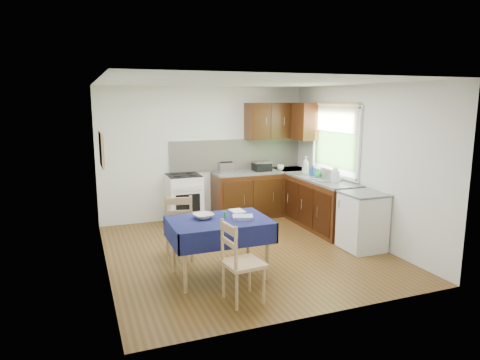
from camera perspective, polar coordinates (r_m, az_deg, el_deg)
name	(u,v)px	position (r m, az deg, el deg)	size (l,w,h in m)	color
floor	(245,251)	(6.56, 0.69, -9.47)	(4.20, 4.20, 0.00)	#523615
ceiling	(246,82)	(6.17, 0.74, 12.91)	(4.00, 4.20, 0.02)	silver
wall_back	(205,153)	(8.21, -4.70, 3.57)	(4.00, 0.02, 2.50)	white
wall_front	(322,201)	(4.40, 10.86, -2.77)	(4.00, 0.02, 2.50)	white
wall_left	(102,179)	(5.82, -17.91, 0.17)	(0.02, 4.20, 2.50)	white
wall_right	(360,163)	(7.22, 15.66, 2.23)	(0.02, 4.20, 2.50)	white
base_cabinets	(288,199)	(8.08, 6.38, -2.49)	(1.90, 2.30, 0.86)	#331709
worktop_back	(261,172)	(8.34, 2.86, 1.13)	(1.90, 0.60, 0.04)	slate
worktop_right	(322,179)	(7.64, 10.82, 0.07)	(0.60, 1.70, 0.04)	slate
worktop_corner	(291,170)	(8.62, 6.82, 1.38)	(0.60, 0.60, 0.04)	slate
splashback	(237,154)	(8.41, -0.40, 3.43)	(2.70, 0.02, 0.60)	beige
upper_cabinets	(284,121)	(8.44, 5.90, 7.83)	(1.20, 0.85, 0.70)	#331709
stove	(184,199)	(7.94, -7.47, -2.53)	(0.60, 0.61, 0.92)	white
window	(335,135)	(7.73, 12.55, 5.90)	(0.04, 1.48, 1.26)	#2B5121
fridge	(363,221)	(6.77, 16.03, -5.32)	(0.58, 0.60, 0.89)	white
corkboard	(102,149)	(6.07, -17.98, 3.91)	(0.04, 0.62, 0.47)	tan
dining_table	(219,227)	(5.48, -2.79, -6.33)	(1.26, 0.85, 0.76)	#101741
chair_far	(179,225)	(6.17, -8.15, -5.95)	(0.50, 0.50, 0.95)	tan
chair_near	(240,260)	(4.85, -0.05, -10.58)	(0.46, 0.46, 0.95)	tan
toaster	(226,168)	(8.03, -1.86, 1.65)	(0.29, 0.18, 0.22)	#ADAEB2
sandwich_press	(262,166)	(8.29, 2.92, 1.86)	(0.32, 0.28, 0.19)	black
sauce_bottle	(267,166)	(8.26, 3.55, 1.86)	(0.04, 0.04, 0.19)	red
yellow_packet	(260,165)	(8.46, 2.62, 2.02)	(0.13, 0.09, 0.18)	gold
dish_rack	(327,179)	(7.47, 11.57, 0.16)	(0.44, 0.34, 0.21)	gray
kettle	(335,175)	(7.32, 12.59, 0.60)	(0.15, 0.15, 0.25)	white
cup	(280,168)	(8.40, 5.42, 1.67)	(0.13, 0.13, 0.11)	white
soap_bottle_a	(306,165)	(7.97, 8.73, 1.94)	(0.13, 0.13, 0.33)	white
soap_bottle_b	(313,171)	(7.83, 9.75, 1.23)	(0.09, 0.09, 0.19)	#1C44A8
soap_bottle_c	(318,174)	(7.60, 10.39, 0.86)	(0.14, 0.14, 0.17)	green
plate_bowl	(204,216)	(5.50, -4.88, -4.81)	(0.25, 0.25, 0.06)	beige
book	(231,212)	(5.77, -1.15, -4.27)	(0.17, 0.24, 0.02)	white
spice_jar	(225,214)	(5.53, -2.08, -4.59)	(0.04, 0.04, 0.08)	green
tea_towel	(243,217)	(5.45, 0.37, -5.02)	(0.26, 0.20, 0.05)	#2F2A9C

